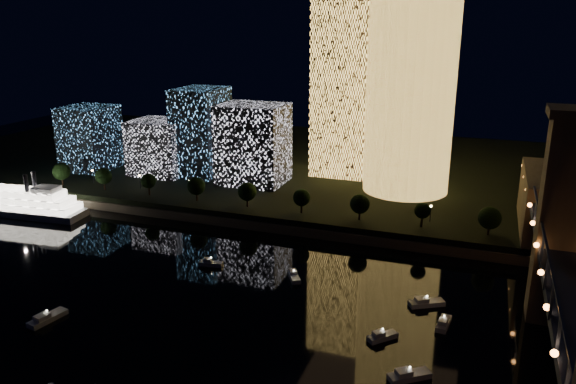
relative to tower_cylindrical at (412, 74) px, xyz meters
name	(u,v)px	position (x,y,z in m)	size (l,w,h in m)	color
ground	(207,383)	(-18.83, -127.32, -49.07)	(520.00, 520.00, 0.00)	black
far_bank	(373,171)	(-18.83, 32.68, -46.57)	(420.00, 160.00, 5.00)	black
seawall	(325,232)	(-18.83, -45.32, -47.57)	(420.00, 6.00, 3.00)	#6B5E4C
tower_cylindrical	(412,74)	(0.00, 0.00, 0.00)	(34.00, 34.00, 87.90)	#FFBF51
tower_rectangular	(344,87)	(-29.43, 17.00, -7.83)	(22.78, 22.78, 72.48)	#FFBF51
midrise_blocks	(185,140)	(-90.37, -8.94, -29.04)	(98.09, 31.30, 35.99)	white
riverboat	(13,202)	(-132.33, -61.43, -44.88)	(54.97, 15.70, 16.34)	silver
motorboats	(244,343)	(-17.27, -113.26, -48.26)	(104.37, 73.31, 2.78)	silver
esplanade_trees	(243,191)	(-50.50, -39.32, -38.60)	(166.93, 6.99, 8.99)	black
street_lamps	(244,190)	(-52.83, -33.32, -40.05)	(132.70, 0.70, 5.65)	black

